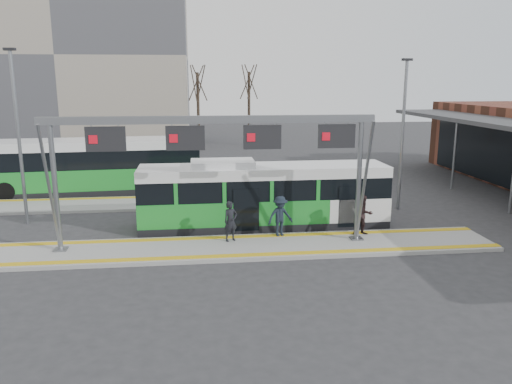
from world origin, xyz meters
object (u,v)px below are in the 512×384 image
at_px(passenger_a, 231,221).
at_px(passenger_c, 280,216).
at_px(hero_bus, 263,196).
at_px(passenger_b, 363,215).
at_px(gantry, 215,143).

xyz_separation_m(passenger_a, passenger_c, (2.14, 0.41, 0.03)).
bearing_deg(passenger_a, hero_bus, 30.71).
distance_m(passenger_b, passenger_c, 3.58).
bearing_deg(hero_bus, passenger_b, -31.20).
bearing_deg(hero_bus, gantry, -127.60).
height_order(passenger_a, passenger_b, passenger_b).
height_order(hero_bus, passenger_a, hero_bus).
bearing_deg(passenger_c, passenger_a, 175.48).
relative_size(hero_bus, passenger_a, 6.80).
relative_size(gantry, passenger_b, 7.43).
distance_m(gantry, passenger_b, 7.13).
relative_size(passenger_a, passenger_c, 0.96).
bearing_deg(gantry, passenger_c, 17.21).
bearing_deg(passenger_a, passenger_c, -15.22).
bearing_deg(passenger_a, gantry, -168.94).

